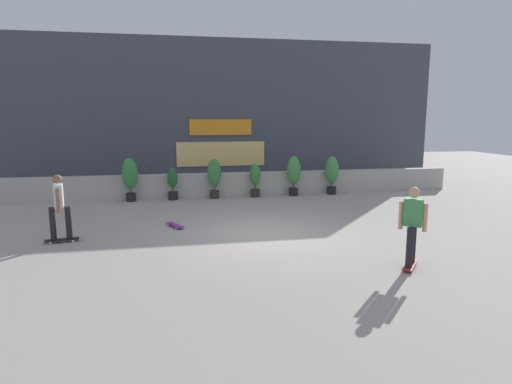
{
  "coord_description": "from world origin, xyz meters",
  "views": [
    {
      "loc": [
        -2.43,
        -11.0,
        3.1
      ],
      "look_at": [
        0.0,
        1.5,
        0.9
      ],
      "focal_mm": 30.93,
      "sensor_mm": 36.0,
      "label": 1
    }
  ],
  "objects_px": {
    "potted_plant_2": "(214,175)",
    "skater_foreground": "(59,205)",
    "potted_plant_1": "(173,183)",
    "skateboard_near_camera": "(175,225)",
    "potted_plant_5": "(332,172)",
    "potted_plant_0": "(130,176)",
    "potted_plant_3": "(255,179)",
    "skater_far_left": "(412,224)",
    "potted_plant_4": "(294,173)"
  },
  "relations": [
    {
      "from": "potted_plant_5",
      "to": "skateboard_near_camera",
      "type": "height_order",
      "value": "potted_plant_5"
    },
    {
      "from": "potted_plant_4",
      "to": "skateboard_near_camera",
      "type": "distance_m",
      "value": 6.36
    },
    {
      "from": "potted_plant_4",
      "to": "skater_foreground",
      "type": "relative_size",
      "value": 0.92
    },
    {
      "from": "skater_foreground",
      "to": "skater_far_left",
      "type": "bearing_deg",
      "value": -24.27
    },
    {
      "from": "potted_plant_2",
      "to": "potted_plant_3",
      "type": "height_order",
      "value": "potted_plant_2"
    },
    {
      "from": "potted_plant_1",
      "to": "potted_plant_3",
      "type": "bearing_deg",
      "value": -0.0
    },
    {
      "from": "potted_plant_3",
      "to": "potted_plant_5",
      "type": "xyz_separation_m",
      "value": [
        3.12,
        -0.0,
        0.17
      ]
    },
    {
      "from": "potted_plant_0",
      "to": "potted_plant_2",
      "type": "xyz_separation_m",
      "value": [
        3.09,
        0.0,
        -0.06
      ]
    },
    {
      "from": "potted_plant_1",
      "to": "potted_plant_4",
      "type": "relative_size",
      "value": 0.78
    },
    {
      "from": "potted_plant_1",
      "to": "potted_plant_4",
      "type": "height_order",
      "value": "potted_plant_4"
    },
    {
      "from": "skater_foreground",
      "to": "potted_plant_3",
      "type": "bearing_deg",
      "value": 41.47
    },
    {
      "from": "potted_plant_2",
      "to": "skater_far_left",
      "type": "height_order",
      "value": "skater_far_left"
    },
    {
      "from": "potted_plant_1",
      "to": "skateboard_near_camera",
      "type": "height_order",
      "value": "potted_plant_1"
    },
    {
      "from": "skater_foreground",
      "to": "skateboard_near_camera",
      "type": "height_order",
      "value": "skater_foreground"
    },
    {
      "from": "potted_plant_3",
      "to": "potted_plant_5",
      "type": "relative_size",
      "value": 0.85
    },
    {
      "from": "potted_plant_0",
      "to": "potted_plant_3",
      "type": "height_order",
      "value": "potted_plant_0"
    },
    {
      "from": "skater_far_left",
      "to": "potted_plant_4",
      "type": "bearing_deg",
      "value": 90.41
    },
    {
      "from": "potted_plant_1",
      "to": "skateboard_near_camera",
      "type": "bearing_deg",
      "value": -89.84
    },
    {
      "from": "potted_plant_0",
      "to": "potted_plant_1",
      "type": "relative_size",
      "value": 1.32
    },
    {
      "from": "potted_plant_2",
      "to": "skater_far_left",
      "type": "relative_size",
      "value": 0.89
    },
    {
      "from": "potted_plant_0",
      "to": "skater_far_left",
      "type": "distance_m",
      "value": 10.65
    },
    {
      "from": "potted_plant_3",
      "to": "skater_far_left",
      "type": "bearing_deg",
      "value": -79.48
    },
    {
      "from": "potted_plant_1",
      "to": "potted_plant_0",
      "type": "bearing_deg",
      "value": -180.0
    },
    {
      "from": "potted_plant_3",
      "to": "potted_plant_4",
      "type": "distance_m",
      "value": 1.55
    },
    {
      "from": "potted_plant_0",
      "to": "potted_plant_3",
      "type": "distance_m",
      "value": 4.68
    },
    {
      "from": "potted_plant_2",
      "to": "skater_far_left",
      "type": "distance_m",
      "value": 9.18
    },
    {
      "from": "potted_plant_4",
      "to": "potted_plant_5",
      "type": "relative_size",
      "value": 1.02
    },
    {
      "from": "skater_far_left",
      "to": "skateboard_near_camera",
      "type": "height_order",
      "value": "skater_far_left"
    },
    {
      "from": "potted_plant_0",
      "to": "potted_plant_5",
      "type": "bearing_deg",
      "value": -0.0
    },
    {
      "from": "potted_plant_4",
      "to": "skateboard_near_camera",
      "type": "height_order",
      "value": "potted_plant_4"
    },
    {
      "from": "potted_plant_2",
      "to": "skater_foreground",
      "type": "bearing_deg",
      "value": -129.63
    },
    {
      "from": "potted_plant_0",
      "to": "potted_plant_1",
      "type": "height_order",
      "value": "potted_plant_0"
    },
    {
      "from": "skater_foreground",
      "to": "potted_plant_4",
      "type": "bearing_deg",
      "value": 35.04
    },
    {
      "from": "skateboard_near_camera",
      "to": "potted_plant_3",
      "type": "bearing_deg",
      "value": 53.51
    },
    {
      "from": "potted_plant_1",
      "to": "potted_plant_3",
      "type": "xyz_separation_m",
      "value": [
        3.14,
        -0.0,
        0.07
      ]
    },
    {
      "from": "potted_plant_5",
      "to": "skater_far_left",
      "type": "distance_m",
      "value": 8.74
    },
    {
      "from": "potted_plant_2",
      "to": "potted_plant_4",
      "type": "relative_size",
      "value": 0.97
    },
    {
      "from": "potted_plant_0",
      "to": "potted_plant_2",
      "type": "distance_m",
      "value": 3.09
    },
    {
      "from": "potted_plant_2",
      "to": "potted_plant_3",
      "type": "relative_size",
      "value": 1.17
    },
    {
      "from": "potted_plant_0",
      "to": "potted_plant_2",
      "type": "bearing_deg",
      "value": 0.0
    },
    {
      "from": "potted_plant_1",
      "to": "potted_plant_2",
      "type": "bearing_deg",
      "value": -0.0
    },
    {
      "from": "skater_foreground",
      "to": "potted_plant_5",
      "type": "bearing_deg",
      "value": 30.05
    },
    {
      "from": "potted_plant_5",
      "to": "potted_plant_1",
      "type": "bearing_deg",
      "value": 180.0
    },
    {
      "from": "potted_plant_1",
      "to": "potted_plant_5",
      "type": "distance_m",
      "value": 6.27
    },
    {
      "from": "skater_foreground",
      "to": "skateboard_near_camera",
      "type": "xyz_separation_m",
      "value": [
        2.78,
        0.99,
        -0.88
      ]
    },
    {
      "from": "potted_plant_3",
      "to": "potted_plant_1",
      "type": "bearing_deg",
      "value": 180.0
    },
    {
      "from": "potted_plant_0",
      "to": "potted_plant_3",
      "type": "bearing_deg",
      "value": 0.0
    },
    {
      "from": "skater_far_left",
      "to": "skateboard_near_camera",
      "type": "relative_size",
      "value": 2.11
    },
    {
      "from": "skater_far_left",
      "to": "potted_plant_0",
      "type": "bearing_deg",
      "value": 126.07
    },
    {
      "from": "potted_plant_1",
      "to": "potted_plant_4",
      "type": "distance_m",
      "value": 4.69
    }
  ]
}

